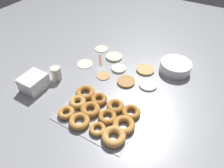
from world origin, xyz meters
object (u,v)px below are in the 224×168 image
(pancake_3, at_px, (148,85))
(batter_bowl, at_px, (175,67))
(pancake_0, at_px, (85,64))
(pancake_1, at_px, (126,82))
(donut_tray, at_px, (99,114))
(pancake_5, at_px, (145,70))
(pancake_2, at_px, (114,57))
(container_stack, at_px, (34,82))
(pancake_4, at_px, (119,68))
(pancake_7, at_px, (101,49))
(paper_cup, at_px, (56,73))
(pancake_6, at_px, (104,75))
(spatula, at_px, (101,69))

(pancake_3, distance_m, batter_bowl, 0.23)
(pancake_0, distance_m, pancake_1, 0.32)
(pancake_0, distance_m, pancake_3, 0.44)
(pancake_3, xyz_separation_m, donut_tray, (-0.12, -0.33, 0.01))
(pancake_3, distance_m, pancake_5, 0.14)
(batter_bowl, bearing_deg, pancake_2, -169.18)
(pancake_0, relative_size, container_stack, 0.77)
(container_stack, bearing_deg, pancake_3, 32.53)
(pancake_2, height_order, pancake_4, pancake_2)
(pancake_7, xyz_separation_m, paper_cup, (-0.05, -0.41, 0.04))
(pancake_4, relative_size, batter_bowl, 0.48)
(pancake_7, distance_m, donut_tray, 0.61)
(pancake_6, bearing_deg, container_stack, -133.79)
(pancake_6, bearing_deg, pancake_1, 6.67)
(pancake_2, relative_size, paper_cup, 1.33)
(pancake_2, xyz_separation_m, donut_tray, (0.19, -0.47, 0.01))
(pancake_3, xyz_separation_m, pancake_7, (-0.44, 0.18, -0.00))
(pancake_3, height_order, spatula, pancake_3)
(pancake_3, distance_m, paper_cup, 0.55)
(pancake_5, relative_size, batter_bowl, 0.60)
(pancake_2, distance_m, batter_bowl, 0.41)
(pancake_1, height_order, pancake_7, pancake_1)
(container_stack, relative_size, spatula, 0.63)
(pancake_7, bearing_deg, pancake_1, -35.12)
(batter_bowl, relative_size, spatula, 0.89)
(batter_bowl, height_order, spatula, batter_bowl)
(pancake_0, height_order, paper_cup, paper_cup)
(container_stack, distance_m, spatula, 0.41)
(pancake_6, relative_size, donut_tray, 0.21)
(pancake_0, height_order, container_stack, container_stack)
(pancake_2, distance_m, paper_cup, 0.41)
(pancake_3, bearing_deg, donut_tray, -109.93)
(pancake_7, distance_m, batter_bowl, 0.53)
(spatula, bearing_deg, pancake_4, 85.02)
(pancake_0, bearing_deg, pancake_2, 51.19)
(batter_bowl, bearing_deg, container_stack, -138.49)
(pancake_5, distance_m, pancake_7, 0.38)
(pancake_5, xyz_separation_m, pancake_6, (-0.20, -0.18, -0.00))
(pancake_4, bearing_deg, pancake_5, 27.01)
(pancake_1, distance_m, spatula, 0.20)
(pancake_3, bearing_deg, batter_bowl, 67.40)
(pancake_4, bearing_deg, pancake_1, -41.08)
(pancake_2, height_order, container_stack, container_stack)
(spatula, bearing_deg, pancake_1, 46.05)
(pancake_5, xyz_separation_m, spatula, (-0.25, -0.13, -0.00))
(spatula, bearing_deg, pancake_2, 141.20)
(paper_cup, bearing_deg, spatula, 49.88)
(pancake_5, relative_size, pancake_6, 1.34)
(pancake_1, bearing_deg, container_stack, -144.14)
(batter_bowl, bearing_deg, pancake_5, -149.61)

